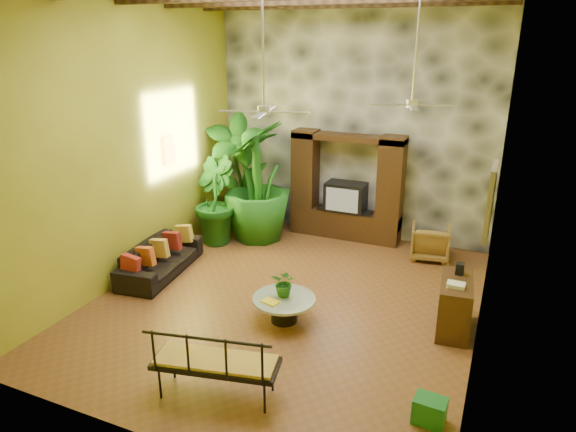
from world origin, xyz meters
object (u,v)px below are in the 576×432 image
at_px(iron_bench, 212,361).
at_px(side_console, 454,305).
at_px(ceiling_fan_back, 413,90).
at_px(wicker_armchair, 430,242).
at_px(tall_plant_c, 257,181).
at_px(green_bin, 430,411).
at_px(sofa, 160,258).
at_px(tall_plant_a, 238,174).
at_px(ceiling_fan_front, 264,96).
at_px(tall_plant_b, 214,200).
at_px(coffee_table, 284,306).
at_px(entertainment_center, 346,195).

xyz_separation_m(iron_bench, side_console, (2.48, 2.79, -0.13)).
height_order(ceiling_fan_back, wicker_armchair, ceiling_fan_back).
height_order(tall_plant_c, iron_bench, tall_plant_c).
distance_m(wicker_armchair, green_bin, 4.78).
bearing_deg(sofa, tall_plant_a, -13.46).
relative_size(iron_bench, side_console, 1.60).
xyz_separation_m(ceiling_fan_front, ceiling_fan_back, (1.80, 1.60, 0.00)).
distance_m(tall_plant_a, tall_plant_c, 0.66).
distance_m(tall_plant_c, green_bin, 6.23).
height_order(sofa, green_bin, sofa).
xyz_separation_m(tall_plant_b, iron_bench, (2.64, -4.40, -0.40)).
height_order(side_console, green_bin, side_console).
relative_size(wicker_armchair, tall_plant_a, 0.28).
height_order(tall_plant_c, coffee_table, tall_plant_c).
distance_m(sofa, tall_plant_b, 1.87).
xyz_separation_m(entertainment_center, ceiling_fan_front, (-0.20, -3.54, 2.44)).
xyz_separation_m(tall_plant_b, tall_plant_c, (0.77, 0.55, 0.35)).
distance_m(entertainment_center, ceiling_fan_front, 4.30).
bearing_deg(entertainment_center, tall_plant_c, -153.81).
relative_size(sofa, side_console, 1.99).
bearing_deg(entertainment_center, coffee_table, -86.70).
bearing_deg(side_console, entertainment_center, 126.22).
distance_m(sofa, wicker_armchair, 5.24).
bearing_deg(tall_plant_a, entertainment_center, 14.11).
distance_m(coffee_table, iron_bench, 2.02).
bearing_deg(entertainment_center, side_console, -48.43).
distance_m(tall_plant_b, tall_plant_c, 1.01).
bearing_deg(tall_plant_a, coffee_table, -51.65).
bearing_deg(ceiling_fan_back, tall_plant_a, 160.92).
bearing_deg(tall_plant_c, iron_bench, -69.26).
relative_size(entertainment_center, sofa, 1.20).
distance_m(ceiling_fan_front, green_bin, 4.61).
bearing_deg(wicker_armchair, side_console, 97.82).
height_order(tall_plant_b, tall_plant_c, tall_plant_c).
bearing_deg(ceiling_fan_front, sofa, 170.58).
xyz_separation_m(ceiling_fan_front, iron_bench, (0.37, -2.24, -2.87)).
bearing_deg(wicker_armchair, tall_plant_c, -2.17).
relative_size(tall_plant_b, side_console, 1.85).
bearing_deg(tall_plant_a, sofa, -96.07).
distance_m(ceiling_fan_back, tall_plant_c, 4.08).
bearing_deg(green_bin, entertainment_center, 117.23).
relative_size(entertainment_center, green_bin, 6.64).
xyz_separation_m(ceiling_fan_front, wicker_armchair, (2.10, 3.10, -3.06)).
bearing_deg(sofa, green_bin, -118.39).
bearing_deg(ceiling_fan_front, tall_plant_c, 119.17).
bearing_deg(wicker_armchair, entertainment_center, -21.46).
relative_size(sofa, green_bin, 5.54).
bearing_deg(iron_bench, tall_plant_a, 103.56).
height_order(entertainment_center, tall_plant_b, entertainment_center).
xyz_separation_m(tall_plant_a, coffee_table, (2.53, -3.20, -1.07)).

